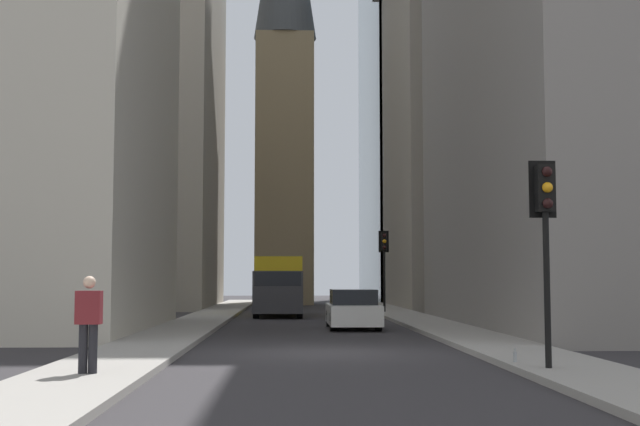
{
  "coord_description": "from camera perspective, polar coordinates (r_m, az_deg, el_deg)",
  "views": [
    {
      "loc": [
        -20.35,
        0.9,
        1.8
      ],
      "look_at": [
        10.45,
        -0.25,
        4.25
      ],
      "focal_mm": 46.39,
      "sensor_mm": 36.0,
      "label": 1
    }
  ],
  "objects": [
    {
      "name": "ground_plane",
      "position": [
        20.45,
        0.4,
        -9.61
      ],
      "size": [
        135.0,
        135.0,
        0.0
      ],
      "primitive_type": "plane",
      "color": "#302D30"
    },
    {
      "name": "sidewalk_right",
      "position": [
        20.74,
        -12.29,
        -9.24
      ],
      "size": [
        90.0,
        2.2,
        0.14
      ],
      "primitive_type": "cube",
      "color": "gray",
      "rests_on": "ground_plane"
    },
    {
      "name": "sidewalk_left",
      "position": [
        21.13,
        12.84,
        -9.14
      ],
      "size": [
        90.0,
        2.2,
        0.14
      ],
      "primitive_type": "cube",
      "color": "gray",
      "rests_on": "ground_plane"
    },
    {
      "name": "building_left_far",
      "position": [
        53.52,
        10.4,
        7.66
      ],
      "size": [
        15.03,
        10.5,
        26.08
      ],
      "color": "gray",
      "rests_on": "ground_plane"
    },
    {
      "name": "building_right_far",
      "position": [
        55.03,
        -12.43,
        10.52
      ],
      "size": [
        14.88,
        10.5,
        32.0
      ],
      "color": "gray",
      "rests_on": "ground_plane"
    },
    {
      "name": "church_spire",
      "position": [
        60.37,
        -2.43,
        10.89
      ],
      "size": [
        4.47,
        4.47,
        34.11
      ],
      "color": "#9E8966",
      "rests_on": "ground_plane"
    },
    {
      "name": "delivery_truck",
      "position": [
        39.98,
        -2.87,
        -5.03
      ],
      "size": [
        6.46,
        2.25,
        2.84
      ],
      "color": "yellow",
      "rests_on": "ground_plane"
    },
    {
      "name": "sedan_white",
      "position": [
        29.93,
        2.28,
        -6.72
      ],
      "size": [
        4.3,
        1.78,
        1.42
      ],
      "color": "silver",
      "rests_on": "ground_plane"
    },
    {
      "name": "traffic_light_foreground",
      "position": [
        16.18,
        15.29,
        -0.07
      ],
      "size": [
        0.43,
        0.52,
        3.92
      ],
      "color": "black",
      "rests_on": "sidewalk_left"
    },
    {
      "name": "traffic_light_midblock",
      "position": [
        42.11,
        4.44,
        -2.69
      ],
      "size": [
        0.43,
        0.52,
        4.1
      ],
      "color": "black",
      "rests_on": "sidewalk_left"
    },
    {
      "name": "pedestrian",
      "position": [
        15.27,
        -15.67,
        -7.13
      ],
      "size": [
        0.26,
        0.44,
        1.71
      ],
      "color": "black",
      "rests_on": "sidewalk_right"
    },
    {
      "name": "discarded_bottle",
      "position": [
        17.21,
        13.3,
        -9.61
      ],
      "size": [
        0.07,
        0.07,
        0.27
      ],
      "color": "#999EA3",
      "rests_on": "sidewalk_left"
    }
  ]
}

